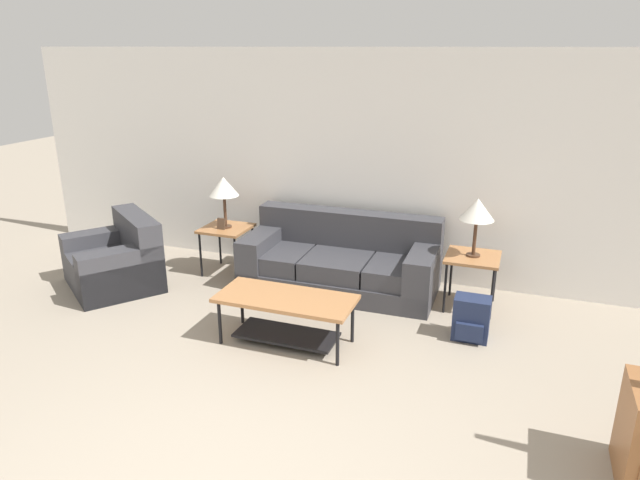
{
  "coord_description": "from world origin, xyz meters",
  "views": [
    {
      "loc": [
        1.61,
        -2.25,
        2.61
      ],
      "look_at": [
        -0.19,
        2.74,
        0.8
      ],
      "focal_mm": 32.0,
      "sensor_mm": 36.0,
      "label": 1
    }
  ],
  "objects": [
    {
      "name": "armchair",
      "position": [
        -2.62,
        2.65,
        0.29
      ],
      "size": [
        1.38,
        1.35,
        0.8
      ],
      "color": "#38383D",
      "rests_on": "ground_plane"
    },
    {
      "name": "side_table_right",
      "position": [
        1.23,
        3.43,
        0.52
      ],
      "size": [
        0.54,
        0.54,
        0.57
      ],
      "color": "#A87042",
      "rests_on": "ground_plane"
    },
    {
      "name": "wall_back",
      "position": [
        0.0,
        4.02,
        1.3
      ],
      "size": [
        9.16,
        0.06,
        2.6
      ],
      "color": "white",
      "rests_on": "ground_plane"
    },
    {
      "name": "couch",
      "position": [
        -0.2,
        3.46,
        0.29
      ],
      "size": [
        2.15,
        0.97,
        0.82
      ],
      "color": "#38383D",
      "rests_on": "ground_plane"
    },
    {
      "name": "side_table_left",
      "position": [
        -1.63,
        3.43,
        0.52
      ],
      "size": [
        0.54,
        0.54,
        0.57
      ],
      "color": "#A87042",
      "rests_on": "ground_plane"
    },
    {
      "name": "table_lamp_right",
      "position": [
        1.23,
        3.43,
        1.06
      ],
      "size": [
        0.35,
        0.35,
        0.61
      ],
      "color": "#472D1E",
      "rests_on": "side_table_right"
    },
    {
      "name": "table_lamp_left",
      "position": [
        -1.63,
        3.43,
        1.06
      ],
      "size": [
        0.35,
        0.35,
        0.61
      ],
      "color": "#472D1E",
      "rests_on": "side_table_left"
    },
    {
      "name": "picture_frame",
      "position": [
        -1.64,
        3.35,
        0.64
      ],
      "size": [
        0.1,
        0.04,
        0.13
      ],
      "color": "#4C3828",
      "rests_on": "side_table_left"
    },
    {
      "name": "backpack",
      "position": [
        1.31,
        2.73,
        0.2
      ],
      "size": [
        0.33,
        0.31,
        0.41
      ],
      "color": "#1E2847",
      "rests_on": "ground_plane"
    },
    {
      "name": "coffee_table",
      "position": [
        -0.28,
        2.07,
        0.34
      ],
      "size": [
        1.26,
        0.56,
        0.46
      ],
      "color": "#A87042",
      "rests_on": "ground_plane"
    }
  ]
}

